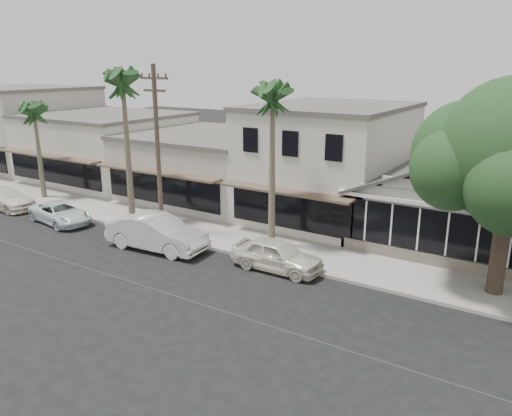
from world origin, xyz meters
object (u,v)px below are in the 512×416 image
Objects in this scene: utility_pole at (158,148)px; car_0 at (277,255)px; car_2 at (60,213)px; shade_tree at (512,155)px; car_3 at (5,199)px; car_1 at (157,233)px.

utility_pole is 2.13× the size of car_0.
shade_tree is (22.79, 3.48, 5.08)m from car_2.
car_0 is at bearing -78.98° from car_2.
car_3 is 0.53× the size of shade_tree.
car_2 is 23.61m from shade_tree.
car_2 is 0.51× the size of shade_tree.
car_1 is at bearing 97.59° from car_0.
car_2 is (-14.18, -0.78, -0.11)m from car_0.
car_1 is 1.16× the size of car_3.
car_0 is at bearing -5.23° from utility_pole.
car_1 is 0.62× the size of shade_tree.
shade_tree is at bearing -83.84° from car_3.
car_1 reaches higher than car_3.
shade_tree is (16.20, 2.00, 0.90)m from utility_pole.
shade_tree reaches higher than car_1.
car_0 is 0.97× the size of car_2.
utility_pole is at bearing 83.93° from car_0.
utility_pole is 4.41m from car_1.
car_0 is 10.30m from shade_tree.
utility_pole is at bearing 31.31° from car_1.
car_1 is 1.22× the size of car_2.
car_1 reaches higher than car_2.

